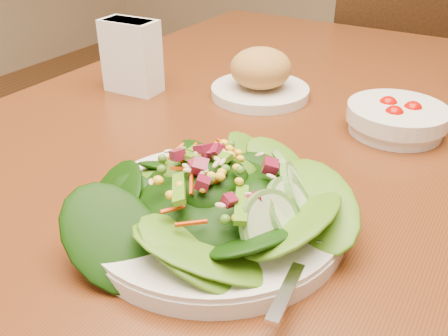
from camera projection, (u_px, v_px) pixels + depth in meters
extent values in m
cube|color=#5F2B10|center=(257.00, 138.00, 0.80)|extent=(0.90, 1.40, 0.04)
cylinder|color=#361E10|center=(239.00, 138.00, 1.64)|extent=(0.07, 0.07, 0.71)
cube|color=#361E10|center=(385.00, 97.00, 1.72)|extent=(0.55, 0.55, 0.04)
cylinder|color=#361E10|center=(420.00, 138.00, 1.96)|extent=(0.04, 0.04, 0.42)
cylinder|color=#361E10|center=(325.00, 131.00, 2.02)|extent=(0.04, 0.04, 0.42)
cylinder|color=#361E10|center=(436.00, 187.00, 1.65)|extent=(0.04, 0.04, 0.42)
cylinder|color=#361E10|center=(323.00, 177.00, 1.71)|extent=(0.04, 0.04, 0.42)
cube|color=#361E10|center=(406.00, 39.00, 1.42)|extent=(0.40, 0.17, 0.47)
cylinder|color=silver|center=(215.00, 216.00, 0.56)|extent=(0.29, 0.29, 0.02)
ellipsoid|color=black|center=(215.00, 193.00, 0.55)|extent=(0.20, 0.20, 0.04)
cube|color=silver|center=(308.00, 260.00, 0.48)|extent=(0.05, 0.18, 0.01)
cylinder|color=silver|center=(260.00, 92.00, 0.90)|extent=(0.18, 0.18, 0.02)
ellipsoid|color=#AD7732|center=(261.00, 68.00, 0.88)|extent=(0.11, 0.11, 0.07)
cylinder|color=silver|center=(396.00, 119.00, 0.76)|extent=(0.15, 0.15, 0.04)
sphere|color=#BA0700|center=(412.00, 111.00, 0.76)|extent=(0.03, 0.03, 0.03)
sphere|color=#BA0700|center=(388.00, 106.00, 0.77)|extent=(0.03, 0.03, 0.03)
sphere|color=#BA0700|center=(394.00, 116.00, 0.74)|extent=(0.03, 0.03, 0.03)
cube|color=white|center=(132.00, 56.00, 0.90)|extent=(0.10, 0.06, 0.13)
cube|color=white|center=(131.00, 51.00, 0.89)|extent=(0.09, 0.05, 0.11)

